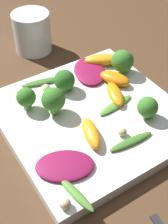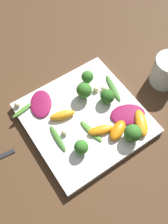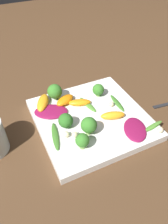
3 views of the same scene
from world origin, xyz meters
TOP-DOWN VIEW (x-y plane):
  - ground_plane at (0.00, 0.00)m, footprint 2.40×2.40m
  - plate at (0.00, 0.00)m, footprint 0.29×0.29m
  - drinking_glass at (-0.02, -0.27)m, footprint 0.08×0.08m
  - radicchio_leaf_0 at (0.10, 0.08)m, footprint 0.10×0.09m
  - radicchio_leaf_1 at (-0.06, -0.10)m, footprint 0.09×0.11m
  - orange_segment_0 at (-0.06, -0.01)m, footprint 0.05×0.07m
  - orange_segment_1 at (-0.10, -0.11)m, footprint 0.08×0.06m
  - orange_segment_2 at (-0.08, -0.04)m, footprint 0.05×0.07m
  - orange_segment_3 at (0.03, 0.05)m, footprint 0.04×0.07m
  - broccoli_floret_0 at (-0.07, 0.06)m, footprint 0.04×0.04m
  - broccoli_floret_1 at (0.09, -0.07)m, footprint 0.03×0.03m
  - broccoli_floret_2 at (0.01, -0.08)m, footprint 0.04×0.04m
  - broccoli_floret_3 at (0.05, -0.03)m, footprint 0.04×0.04m
  - broccoli_floret_4 at (-0.12, -0.06)m, footprint 0.04×0.04m
  - arugula_sprig_0 at (0.03, -0.12)m, footprint 0.09×0.04m
  - arugula_sprig_1 at (-0.01, 0.09)m, footprint 0.08×0.02m
  - arugula_sprig_2 at (0.11, 0.13)m, footprint 0.02×0.07m
  - arugula_sprig_3 at (-0.04, 0.01)m, footprint 0.08×0.03m
  - macadamia_nut_0 at (-0.01, 0.07)m, footprint 0.02×0.02m
  - macadamia_nut_1 at (0.05, -0.07)m, footprint 0.02×0.02m
  - macadamia_nut_2 at (0.04, -0.09)m, footprint 0.02×0.02m
  - macadamia_nut_3 at (0.13, 0.13)m, footprint 0.02×0.02m

SIDE VIEW (x-z plane):
  - ground_plane at x=0.00m, z-range 0.00..0.00m
  - plate at x=0.00m, z-range 0.00..0.02m
  - arugula_sprig_3 at x=-0.04m, z-range 0.02..0.03m
  - arugula_sprig_1 at x=-0.01m, z-range 0.02..0.03m
  - arugula_sprig_0 at x=0.03m, z-range 0.02..0.03m
  - arugula_sprig_2 at x=0.11m, z-range 0.02..0.03m
  - radicchio_leaf_0 at x=0.10m, z-range 0.02..0.03m
  - radicchio_leaf_1 at x=-0.06m, z-range 0.02..0.03m
  - macadamia_nut_0 at x=-0.01m, z-range 0.02..0.04m
  - macadamia_nut_1 at x=0.05m, z-range 0.02..0.04m
  - macadamia_nut_2 at x=0.04m, z-range 0.02..0.04m
  - macadamia_nut_3 at x=0.13m, z-range 0.02..0.04m
  - orange_segment_0 at x=-0.06m, z-range 0.02..0.04m
  - orange_segment_3 at x=0.03m, z-range 0.02..0.04m
  - orange_segment_2 at x=-0.08m, z-range 0.02..0.04m
  - orange_segment_1 at x=-0.10m, z-range 0.02..0.04m
  - broccoli_floret_2 at x=0.01m, z-range 0.02..0.06m
  - broccoli_floret_0 at x=-0.07m, z-range 0.02..0.06m
  - drinking_glass at x=-0.02m, z-range 0.00..0.09m
  - broccoli_floret_1 at x=0.09m, z-range 0.02..0.07m
  - broccoli_floret_4 at x=-0.12m, z-range 0.02..0.07m
  - broccoli_floret_3 at x=0.05m, z-range 0.03..0.08m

